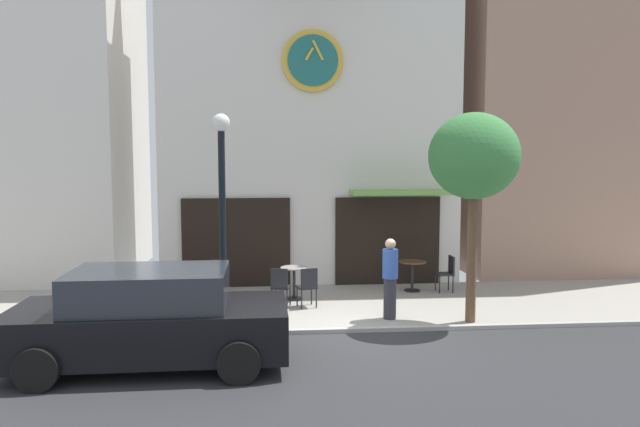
{
  "coord_description": "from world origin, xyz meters",
  "views": [
    {
      "loc": [
        -1.62,
        -10.72,
        3.27
      ],
      "look_at": [
        -0.49,
        2.16,
        2.08
      ],
      "focal_mm": 32.71,
      "sensor_mm": 36.0,
      "label": 1
    }
  ],
  "objects": [
    {
      "name": "neighbor_building_left",
      "position": [
        -8.46,
        6.75,
        6.08
      ],
      "size": [
        5.8,
        4.86,
        12.16
      ],
      "color": "silver",
      "rests_on": "ground_plane"
    },
    {
      "name": "cafe_chair_under_awning",
      "position": [
        -3.52,
        1.97,
        0.53
      ],
      "size": [
        0.53,
        0.53,
        0.9
      ],
      "color": "black",
      "rests_on": "ground_plane"
    },
    {
      "name": "cafe_table_rightmost",
      "position": [
        -2.88,
        2.43,
        0.48
      ],
      "size": [
        0.63,
        0.63,
        0.73
      ],
      "color": "black",
      "rests_on": "ground_plane"
    },
    {
      "name": "cafe_table_leftmost",
      "position": [
        1.94,
        3.37,
        0.53
      ],
      "size": [
        0.68,
        0.68,
        0.76
      ],
      "color": "black",
      "rests_on": "ground_plane"
    },
    {
      "name": "street_lamp",
      "position": [
        -2.56,
        1.16,
        2.13
      ],
      "size": [
        0.36,
        0.36,
        4.2
      ],
      "color": "black",
      "rests_on": "ground_plane"
    },
    {
      "name": "pedestrian_blue",
      "position": [
        0.85,
        0.9,
        0.86
      ],
      "size": [
        0.42,
        0.42,
        1.67
      ],
      "color": "#2D2D38",
      "rests_on": "ground_plane"
    },
    {
      "name": "cafe_chair_left_end",
      "position": [
        -1.38,
        1.98,
        0.53
      ],
      "size": [
        0.48,
        0.48,
        0.9
      ],
      "color": "black",
      "rests_on": "ground_plane"
    },
    {
      "name": "cafe_chair_outer",
      "position": [
        -0.78,
        1.94,
        0.53
      ],
      "size": [
        0.49,
        0.49,
        0.9
      ],
      "color": "black",
      "rests_on": "ground_plane"
    },
    {
      "name": "parked_car_black",
      "position": [
        -3.51,
        -1.49,
        0.76
      ],
      "size": [
        4.32,
        2.06,
        1.55
      ],
      "color": "black",
      "rests_on": "ground_plane"
    },
    {
      "name": "ground_plane",
      "position": [
        0.0,
        -0.8,
        -0.02
      ],
      "size": [
        26.32,
        10.26,
        0.13
      ],
      "color": "#9E998E"
    },
    {
      "name": "cafe_chair_curbside",
      "position": [
        -2.84,
        3.24,
        0.53
      ],
      "size": [
        0.46,
        0.46,
        0.9
      ],
      "color": "black",
      "rests_on": "ground_plane"
    },
    {
      "name": "cafe_chair_corner",
      "position": [
        2.79,
        3.22,
        0.53
      ],
      "size": [
        0.41,
        0.41,
        0.9
      ],
      "color": "black",
      "rests_on": "ground_plane"
    },
    {
      "name": "neighbor_building_right",
      "position": [
        6.9,
        6.58,
        5.54
      ],
      "size": [
        5.69,
        4.53,
        11.09
      ],
      "color": "#9E7A66",
      "rests_on": "ground_plane"
    },
    {
      "name": "street_tree",
      "position": [
        2.43,
        0.53,
        3.31
      ],
      "size": [
        1.81,
        1.63,
        4.21
      ],
      "color": "brown",
      "rests_on": "ground_plane"
    },
    {
      "name": "cafe_table_near_curb",
      "position": [
        -1.04,
        2.76,
        0.51
      ],
      "size": [
        0.64,
        0.64,
        0.77
      ],
      "color": "black",
      "rests_on": "ground_plane"
    },
    {
      "name": "cafe_chair_facing_wall",
      "position": [
        -2.74,
        1.64,
        0.53
      ],
      "size": [
        0.44,
        0.44,
        0.9
      ],
      "color": "black",
      "rests_on": "ground_plane"
    },
    {
      "name": "clock_building",
      "position": [
        -0.48,
        5.71,
        5.32
      ],
      "size": [
        7.91,
        4.16,
        10.31
      ],
      "color": "silver",
      "rests_on": "ground_plane"
    }
  ]
}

